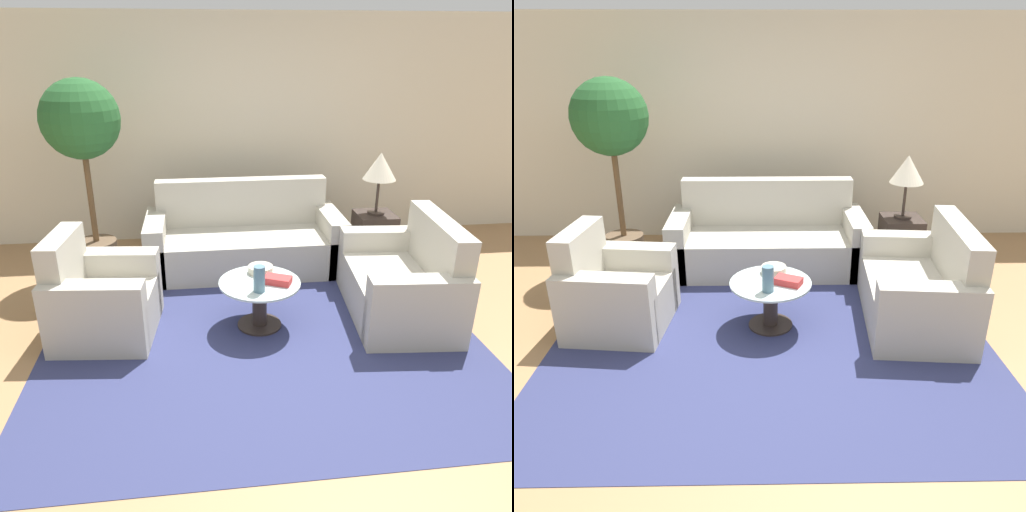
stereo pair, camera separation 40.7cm
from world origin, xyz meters
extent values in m
plane|color=#9E754C|center=(0.00, 0.00, 0.00)|extent=(14.00, 14.00, 0.00)
cube|color=beige|center=(0.00, 2.85, 1.30)|extent=(10.00, 0.06, 2.60)
cube|color=navy|center=(-0.05, 0.55, 0.00)|extent=(3.55, 3.40, 0.01)
cube|color=#B2AD9E|center=(-0.06, 1.76, 0.20)|extent=(1.85, 0.86, 0.41)
cube|color=#B2AD9E|center=(-0.06, 2.10, 0.46)|extent=(1.85, 0.18, 0.91)
cube|color=#B2AD9E|center=(-0.98, 1.76, 0.30)|extent=(0.20, 0.86, 0.61)
cube|color=#B2AD9E|center=(0.86, 1.76, 0.30)|extent=(0.20, 0.86, 0.61)
cube|color=#B2AD9E|center=(-1.33, 0.61, 0.20)|extent=(0.85, 0.73, 0.41)
cube|color=#B2AD9E|center=(-1.63, 0.64, 0.44)|extent=(0.24, 0.67, 0.88)
cube|color=#B2AD9E|center=(-1.36, 0.29, 0.30)|extent=(0.80, 0.28, 0.61)
cube|color=#B2AD9E|center=(-1.29, 0.93, 0.30)|extent=(0.80, 0.28, 0.61)
cube|color=#B2AD9E|center=(1.19, 0.63, 0.20)|extent=(0.90, 1.17, 0.41)
cube|color=#B2AD9E|center=(1.51, 0.61, 0.45)|extent=(0.27, 1.11, 0.89)
cube|color=#B2AD9E|center=(1.24, 1.18, 0.30)|extent=(0.83, 0.27, 0.61)
cube|color=#B2AD9E|center=(1.15, 0.08, 0.30)|extent=(0.83, 0.27, 0.61)
cylinder|color=#332823|center=(-0.05, 0.55, 0.01)|extent=(0.38, 0.38, 0.02)
cylinder|color=#332823|center=(-0.05, 0.55, 0.20)|extent=(0.12, 0.12, 0.40)
cylinder|color=#B2C6C6|center=(-0.05, 0.55, 0.41)|extent=(0.69, 0.69, 0.02)
cube|color=#332823|center=(1.35, 1.73, 0.29)|extent=(0.40, 0.40, 0.58)
cylinder|color=#332823|center=(1.35, 1.73, 0.59)|extent=(0.18, 0.18, 0.02)
cylinder|color=#332823|center=(1.35, 1.73, 0.78)|extent=(0.03, 0.03, 0.35)
cone|color=beige|center=(1.35, 1.73, 1.09)|extent=(0.34, 0.34, 0.28)
cylinder|color=brown|center=(-1.61, 1.86, 0.18)|extent=(0.41, 0.41, 0.36)
cylinder|color=brown|center=(-1.61, 1.86, 0.87)|extent=(0.06, 0.06, 1.03)
sphere|color=#235628|center=(-1.61, 1.86, 1.60)|extent=(0.76, 0.76, 0.76)
cylinder|color=slate|center=(-0.08, 0.39, 0.53)|extent=(0.09, 0.09, 0.22)
cylinder|color=beige|center=(-0.02, 0.74, 0.45)|extent=(0.22, 0.22, 0.06)
cube|color=#BC3333|center=(0.09, 0.51, 0.45)|extent=(0.25, 0.21, 0.06)
camera|label=1|loc=(-0.53, -3.17, 2.25)|focal=35.00mm
camera|label=2|loc=(-0.13, -3.20, 2.25)|focal=35.00mm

